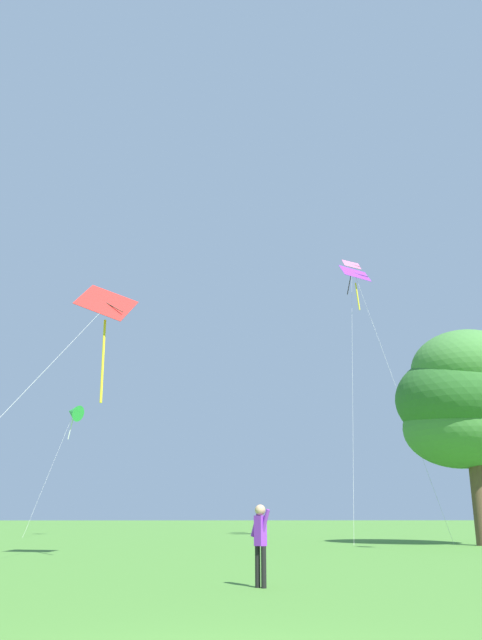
% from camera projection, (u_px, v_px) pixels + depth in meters
% --- Properties ---
extents(kite_green_small, '(2.68, 4.94, 9.63)m').
position_uv_depth(kite_green_small, '(73.00, 412.00, 47.84)').
color(kite_green_small, green).
rests_on(kite_green_small, ground_plane).
extents(kite_purple_streamer, '(3.57, 8.33, 18.47)m').
position_uv_depth(kite_purple_streamer, '(357.00, 282.00, 44.11)').
color(kite_purple_streamer, purple).
rests_on(kite_purple_streamer, ground_plane).
extents(kite_red_high, '(3.89, 10.46, 9.76)m').
position_uv_depth(kite_red_high, '(103.00, 323.00, 22.70)').
color(kite_red_high, red).
rests_on(kite_red_high, ground_plane).
extents(kite_pink_low, '(4.01, 11.58, 20.22)m').
position_uv_depth(kite_pink_low, '(351.00, 277.00, 47.29)').
color(kite_pink_low, pink).
rests_on(kite_pink_low, ground_plane).
extents(person_far_back, '(0.42, 0.44, 1.64)m').
position_uv_depth(person_far_back, '(260.00, 537.00, 13.21)').
color(person_far_back, black).
rests_on(person_far_back, ground_plane).
extents(tree_left_oak, '(6.67, 6.72, 10.83)m').
position_uv_depth(tree_left_oak, '(462.00, 401.00, 33.25)').
color(tree_left_oak, brown).
rests_on(tree_left_oak, ground_plane).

